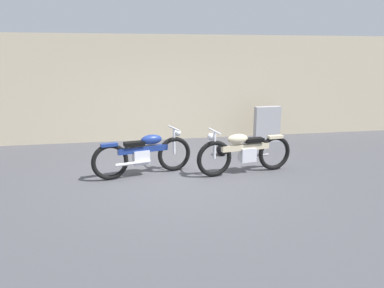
# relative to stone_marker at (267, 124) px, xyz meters

# --- Properties ---
(ground_plane) EXTENTS (40.00, 40.00, 0.00)m
(ground_plane) POSITION_rel_stone_marker_xyz_m (-2.86, -2.52, -0.49)
(ground_plane) COLOR #47474C
(building_wall) EXTENTS (18.00, 0.30, 2.88)m
(building_wall) POSITION_rel_stone_marker_xyz_m (-2.86, 0.92, 0.95)
(building_wall) COLOR beige
(building_wall) RESTS_ON ground_plane
(stone_marker) EXTENTS (0.72, 0.23, 0.97)m
(stone_marker) POSITION_rel_stone_marker_xyz_m (0.00, 0.00, 0.00)
(stone_marker) COLOR #9E9EA3
(stone_marker) RESTS_ON ground_plane
(helmet) EXTENTS (0.28, 0.28, 0.28)m
(helmet) POSITION_rel_stone_marker_xyz_m (-1.59, -1.17, -0.34)
(helmet) COLOR black
(helmet) RESTS_ON ground_plane
(motorcycle_blue) EXTENTS (1.99, 0.75, 0.91)m
(motorcycle_blue) POSITION_rel_stone_marker_xyz_m (-3.49, -2.31, -0.05)
(motorcycle_blue) COLOR black
(motorcycle_blue) RESTS_ON ground_plane
(motorcycle_cream) EXTENTS (2.06, 0.62, 0.93)m
(motorcycle_cream) POSITION_rel_stone_marker_xyz_m (-1.50, -2.55, -0.04)
(motorcycle_cream) COLOR black
(motorcycle_cream) RESTS_ON ground_plane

